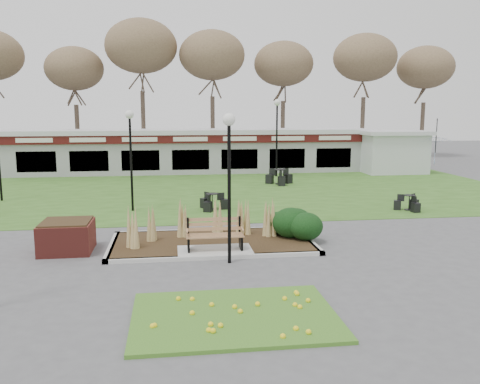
{
  "coord_description": "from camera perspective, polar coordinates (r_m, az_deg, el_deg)",
  "views": [
    {
      "loc": [
        -1.21,
        -14.43,
        4.26
      ],
      "look_at": [
        1.0,
        2.0,
        1.54
      ],
      "focal_mm": 38.0,
      "sensor_mm": 36.0,
      "label": 1
    }
  ],
  "objects": [
    {
      "name": "lamp_post_far_right",
      "position": [
        32.11,
        4.17,
        8.0
      ],
      "size": [
        0.4,
        0.4,
        4.85
      ],
      "color": "black",
      "rests_on": "ground"
    },
    {
      "name": "park_bench",
      "position": [
        15.18,
        -2.88,
        -4.71
      ],
      "size": [
        1.7,
        0.66,
        0.93
      ],
      "color": "olive",
      "rests_on": "ground"
    },
    {
      "name": "food_pavilion",
      "position": [
        34.52,
        -5.67,
        4.64
      ],
      "size": [
        24.6,
        3.4,
        2.9
      ],
      "color": "#9C9C9F",
      "rests_on": "ground"
    },
    {
      "name": "lamp_post_mid_right",
      "position": [
        21.52,
        -12.22,
        5.93
      ],
      "size": [
        0.35,
        0.35,
        4.21
      ],
      "color": "black",
      "rests_on": "ground"
    },
    {
      "name": "ground",
      "position": [
        15.09,
        -2.78,
        -7.1
      ],
      "size": [
        100.0,
        100.0,
        0.0
      ],
      "primitive_type": "plane",
      "color": "#515154",
      "rests_on": "ground"
    },
    {
      "name": "flower_bed",
      "position": [
        10.75,
        -0.61,
        -13.64
      ],
      "size": [
        4.2,
        3.0,
        0.16
      ],
      "color": "#356E1F",
      "rests_on": "ground"
    },
    {
      "name": "service_hut",
      "position": [
        35.72,
        16.72,
        4.41
      ],
      "size": [
        4.4,
        3.4,
        2.83
      ],
      "color": "silver",
      "rests_on": "ground"
    },
    {
      "name": "planting_bed",
      "position": [
        16.44,
        1.24,
        -4.4
      ],
      "size": [
        6.75,
        3.4,
        1.27
      ],
      "color": "black",
      "rests_on": "ground"
    },
    {
      "name": "bistro_set_b",
      "position": [
        29.01,
        4.48,
        1.44
      ],
      "size": [
        1.6,
        1.42,
        0.85
      ],
      "color": "black",
      "rests_on": "ground"
    },
    {
      "name": "lawn",
      "position": [
        26.79,
        -4.99,
        0.15
      ],
      "size": [
        34.0,
        16.0,
        0.02
      ],
      "primitive_type": "cube",
      "color": "#335C1D",
      "rests_on": "ground"
    },
    {
      "name": "bistro_set_c",
      "position": [
        22.66,
        18.44,
        -1.4
      ],
      "size": [
        1.21,
        1.13,
        0.65
      ],
      "color": "black",
      "rests_on": "ground"
    },
    {
      "name": "tree_backdrop",
      "position": [
        42.64,
        -6.23,
        14.78
      ],
      "size": [
        47.24,
        5.24,
        10.36
      ],
      "color": "#47382B",
      "rests_on": "ground"
    },
    {
      "name": "car_silver",
      "position": [
        41.89,
        -23.93,
        3.76
      ],
      "size": [
        4.95,
        3.21,
        1.57
      ],
      "primitive_type": "imported",
      "rotation": [
        0.0,
        0.0,
        1.25
      ],
      "color": "silver",
      "rests_on": "ground"
    },
    {
      "name": "brick_planter",
      "position": [
        16.2,
        -18.87,
        -4.72
      ],
      "size": [
        1.5,
        1.5,
        0.95
      ],
      "color": "maroon",
      "rests_on": "ground"
    },
    {
      "name": "bistro_set_a",
      "position": [
        21.66,
        -3.13,
        -1.37
      ],
      "size": [
        1.18,
        1.3,
        0.69
      ],
      "color": "black",
      "rests_on": "ground"
    },
    {
      "name": "lamp_post_near_right",
      "position": [
        13.77,
        -1.23,
        4.17
      ],
      "size": [
        0.34,
        0.34,
        4.16
      ],
      "color": "black",
      "rests_on": "ground"
    },
    {
      "name": "patio_umbrella",
      "position": [
        35.36,
        21.09,
        4.41
      ],
      "size": [
        2.08,
        2.12,
        2.55
      ],
      "color": "black",
      "rests_on": "ground"
    }
  ]
}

